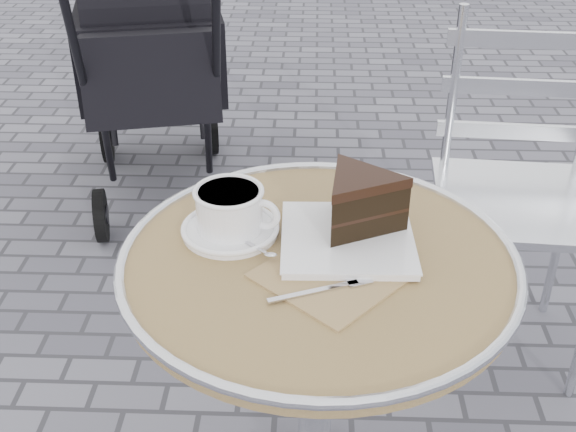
{
  "coord_description": "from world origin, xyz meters",
  "views": [
    {
      "loc": [
        -0.01,
        -1.06,
        1.46
      ],
      "look_at": [
        -0.06,
        0.06,
        0.78
      ],
      "focal_mm": 45.0,
      "sensor_mm": 36.0,
      "label": 1
    }
  ],
  "objects_px": {
    "bistro_chair": "(519,151)",
    "cake_plate_set": "(356,211)",
    "cafe_table": "(317,328)",
    "cappuccino_set": "(231,214)",
    "baby_stroller": "(152,66)"
  },
  "relations": [
    {
      "from": "cappuccino_set",
      "to": "bistro_chair",
      "type": "bearing_deg",
      "value": 55.53
    },
    {
      "from": "cafe_table",
      "to": "baby_stroller",
      "type": "distance_m",
      "value": 1.71
    },
    {
      "from": "cake_plate_set",
      "to": "baby_stroller",
      "type": "xyz_separation_m",
      "value": [
        -0.7,
        1.52,
        -0.28
      ]
    },
    {
      "from": "cafe_table",
      "to": "cake_plate_set",
      "type": "height_order",
      "value": "cake_plate_set"
    },
    {
      "from": "cake_plate_set",
      "to": "cappuccino_set",
      "type": "bearing_deg",
      "value": 177.04
    },
    {
      "from": "bistro_chair",
      "to": "baby_stroller",
      "type": "relative_size",
      "value": 0.83
    },
    {
      "from": "cafe_table",
      "to": "cake_plate_set",
      "type": "xyz_separation_m",
      "value": [
        0.07,
        0.06,
        0.22
      ]
    },
    {
      "from": "cappuccino_set",
      "to": "bistro_chair",
      "type": "height_order",
      "value": "bistro_chair"
    },
    {
      "from": "cappuccino_set",
      "to": "cafe_table",
      "type": "bearing_deg",
      "value": -10.4
    },
    {
      "from": "cafe_table",
      "to": "cake_plate_set",
      "type": "distance_m",
      "value": 0.24
    },
    {
      "from": "cafe_table",
      "to": "bistro_chair",
      "type": "bearing_deg",
      "value": 52.75
    },
    {
      "from": "cafe_table",
      "to": "bistro_chair",
      "type": "height_order",
      "value": "bistro_chair"
    },
    {
      "from": "cafe_table",
      "to": "baby_stroller",
      "type": "relative_size",
      "value": 0.64
    },
    {
      "from": "cafe_table",
      "to": "baby_stroller",
      "type": "bearing_deg",
      "value": 111.98
    },
    {
      "from": "bistro_chair",
      "to": "cake_plate_set",
      "type": "bearing_deg",
      "value": -122.13
    }
  ]
}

